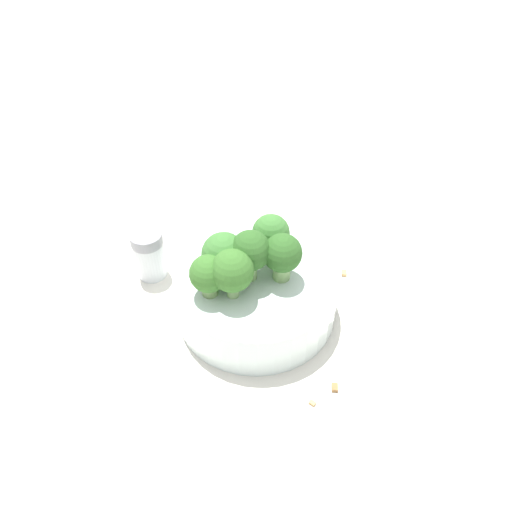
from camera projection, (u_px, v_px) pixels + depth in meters
name	position (u px, v px, depth m)	size (l,w,h in m)	color
ground_plane	(256.00, 310.00, 0.56)	(3.00, 3.00, 0.00)	silver
bowl	(256.00, 294.00, 0.54)	(0.18, 0.18, 0.05)	silver
broccoli_floret_0	(232.00, 271.00, 0.48)	(0.04, 0.04, 0.06)	#8EB770
broccoli_floret_1	(209.00, 275.00, 0.49)	(0.04, 0.04, 0.05)	#7A9E5B
broccoli_floret_2	(251.00, 253.00, 0.50)	(0.04, 0.04, 0.06)	#8EB770
broccoli_floret_3	(282.00, 255.00, 0.50)	(0.04, 0.04, 0.05)	#84AD66
broccoli_floret_4	(271.00, 235.00, 0.53)	(0.04, 0.04, 0.05)	#8EB770
broccoli_floret_5	(224.00, 255.00, 0.51)	(0.05, 0.05, 0.05)	#8EB770
pepper_shaker	(149.00, 254.00, 0.58)	(0.04, 0.04, 0.06)	silver
almond_crumb_0	(344.00, 272.00, 0.60)	(0.01, 0.01, 0.01)	tan
almond_crumb_1	(333.00, 267.00, 0.61)	(0.01, 0.01, 0.01)	tan
almond_crumb_2	(160.00, 264.00, 0.61)	(0.01, 0.01, 0.01)	olive
almond_crumb_3	(335.00, 386.00, 0.48)	(0.01, 0.01, 0.01)	olive
almond_crumb_4	(312.00, 402.00, 0.47)	(0.01, 0.00, 0.01)	tan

